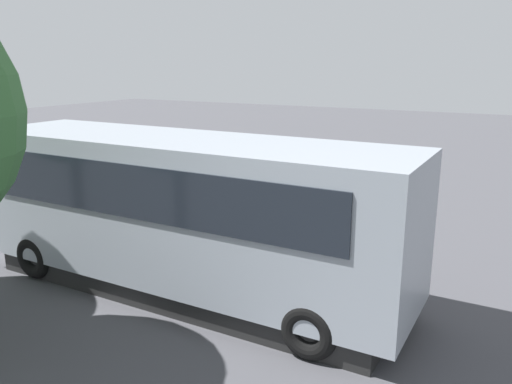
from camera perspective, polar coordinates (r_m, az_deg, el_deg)
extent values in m
plane|color=#424247|center=(15.14, -1.49, -3.84)|extent=(80.00, 80.00, 0.00)
cube|color=#8C939E|center=(10.54, -8.11, -1.58)|extent=(9.48, 2.55, 2.80)
cube|color=black|center=(13.72, -24.03, 3.40)|extent=(0.07, 2.10, 1.23)
cube|color=black|center=(11.41, -4.37, 2.64)|extent=(7.95, 0.08, 1.01)
cube|color=black|center=(9.46, -12.87, -0.13)|extent=(7.95, 0.08, 1.01)
cube|color=red|center=(11.69, -4.28, -2.75)|extent=(8.33, 0.08, 0.28)
cube|color=black|center=(11.09, -7.82, -9.68)|extent=(8.72, 2.35, 0.45)
torus|color=black|center=(13.86, -16.07, -3.97)|extent=(1.00, 0.33, 1.00)
torus|color=black|center=(12.48, -23.44, -6.65)|extent=(1.00, 0.33, 1.00)
torus|color=black|center=(10.49, 10.90, -9.63)|extent=(1.00, 0.33, 1.00)
torus|color=black|center=(8.58, 5.91, -15.13)|extent=(1.00, 0.33, 1.00)
cylinder|color=black|center=(12.72, 3.46, -5.25)|extent=(0.15, 0.15, 0.75)
cube|color=black|center=(12.90, 3.46, -6.90)|extent=(0.17, 0.28, 0.10)
cylinder|color=black|center=(12.70, 4.17, -5.30)|extent=(0.15, 0.15, 0.75)
cube|color=black|center=(12.88, 4.17, -6.95)|extent=(0.17, 0.28, 0.10)
cube|color=navy|center=(12.50, 3.87, -2.30)|extent=(0.44, 0.37, 0.63)
cylinder|color=navy|center=(12.53, 2.79, -2.16)|extent=(0.11, 0.11, 0.59)
sphere|color=tan|center=(12.62, 2.77, -3.46)|extent=(0.11, 0.11, 0.09)
cylinder|color=navy|center=(12.46, 4.96, -2.30)|extent=(0.11, 0.11, 0.59)
sphere|color=tan|center=(12.54, 4.93, -3.60)|extent=(0.11, 0.11, 0.09)
sphere|color=tan|center=(12.38, 3.90, -0.33)|extent=(0.28, 0.28, 0.23)
cylinder|color=black|center=(13.15, -1.16, -4.49)|extent=(0.13, 0.13, 0.78)
cube|color=black|center=(13.33, -1.07, -6.17)|extent=(0.11, 0.26, 0.10)
cylinder|color=black|center=(13.08, -0.53, -4.59)|extent=(0.13, 0.13, 0.78)
cube|color=black|center=(13.26, -0.45, -6.28)|extent=(0.11, 0.26, 0.10)
cube|color=#D8F233|center=(12.90, -0.86, -1.55)|extent=(0.39, 0.30, 0.65)
cube|color=silver|center=(12.90, -0.86, -1.55)|extent=(0.40, 0.31, 0.06)
cylinder|color=#D8F233|center=(13.01, -1.80, -1.36)|extent=(0.09, 0.09, 0.61)
sphere|color=tan|center=(13.09, -1.79, -2.65)|extent=(0.09, 0.09, 0.09)
cylinder|color=#D8F233|center=(12.80, 0.10, -1.61)|extent=(0.09, 0.09, 0.61)
sphere|color=tan|center=(12.88, 0.10, -2.92)|extent=(0.09, 0.09, 0.09)
sphere|color=tan|center=(12.79, -0.87, 0.43)|extent=(0.25, 0.25, 0.23)
cylinder|color=#473823|center=(13.75, -5.45, -3.79)|extent=(0.13, 0.13, 0.75)
cube|color=black|center=(13.91, -5.33, -5.34)|extent=(0.12, 0.27, 0.10)
cylinder|color=#473823|center=(13.68, -4.86, -3.88)|extent=(0.13, 0.13, 0.75)
cube|color=black|center=(13.84, -4.74, -5.43)|extent=(0.12, 0.27, 0.10)
cube|color=black|center=(13.52, -5.22, -1.07)|extent=(0.40, 0.31, 0.62)
cylinder|color=black|center=(13.62, -6.10, -0.90)|extent=(0.10, 0.10, 0.59)
sphere|color=tan|center=(13.70, -6.07, -2.09)|extent=(0.10, 0.10, 0.09)
cylinder|color=black|center=(13.40, -4.32, -1.12)|extent=(0.10, 0.10, 0.59)
sphere|color=tan|center=(13.48, -4.29, -2.33)|extent=(0.10, 0.10, 0.09)
sphere|color=tan|center=(13.41, -5.26, 0.76)|extent=(0.25, 0.25, 0.22)
torus|color=black|center=(14.13, -12.61, -4.24)|extent=(0.61, 0.18, 0.60)
cylinder|color=silver|center=(14.13, -12.61, -4.24)|extent=(0.13, 0.11, 0.12)
torus|color=black|center=(13.35, -7.57, -5.12)|extent=(0.61, 0.18, 0.60)
cylinder|color=silver|center=(13.35, -7.57, -5.12)|extent=(0.13, 0.13, 0.12)
cylinder|color=silver|center=(14.00, -12.52, -2.91)|extent=(0.32, 0.08, 0.67)
cube|color=#0C19B2|center=(13.66, -10.47, -3.32)|extent=(0.86, 0.35, 0.36)
cube|color=black|center=(13.39, -8.79, -3.39)|extent=(0.54, 0.26, 0.20)
cylinder|color=silver|center=(13.42, -9.49, -4.54)|extent=(0.46, 0.12, 0.08)
cylinder|color=black|center=(13.88, -12.42, -1.76)|extent=(0.08, 0.58, 0.04)
torus|color=black|center=(17.39, -0.10, -0.40)|extent=(0.59, 0.40, 0.60)
cylinder|color=silver|center=(17.39, -0.10, -0.40)|extent=(0.15, 0.15, 0.12)
torus|color=black|center=(17.84, -1.57, 3.84)|extent=(0.80, 0.51, 0.84)
cylinder|color=silver|center=(17.84, -1.57, 3.84)|extent=(0.16, 0.16, 0.12)
cylinder|color=silver|center=(17.12, 0.35, 0.21)|extent=(0.64, 0.38, 0.22)
cube|color=#0C19B2|center=(17.31, -0.31, 1.99)|extent=(0.82, 0.62, 0.89)
cube|color=black|center=(17.43, -0.73, 3.48)|extent=(0.51, 0.42, 0.54)
cylinder|color=silver|center=(17.67, -0.58, 2.81)|extent=(0.33, 0.23, 0.41)
cylinder|color=black|center=(16.90, 0.75, 0.77)|extent=(0.31, 0.53, 0.04)
cube|color=black|center=(17.11, 0.04, 2.62)|extent=(0.54, 0.51, 0.50)
sphere|color=#0C59B2|center=(16.84, 0.74, 1.65)|extent=(0.35, 0.35, 0.26)
cylinder|color=black|center=(16.92, -0.17, 1.68)|extent=(0.44, 0.30, 0.23)
cylinder|color=black|center=(17.32, -1.11, 2.62)|extent=(0.38, 0.27, 0.31)
cylinder|color=black|center=(17.11, 0.85, 1.82)|extent=(0.44, 0.30, 0.23)
cylinder|color=black|center=(17.51, -0.10, 2.74)|extent=(0.38, 0.27, 0.31)
cube|color=orange|center=(16.37, 6.29, -2.47)|extent=(0.34, 0.34, 0.03)
cone|color=orange|center=(16.28, 6.32, -1.41)|extent=(0.26, 0.26, 0.60)
cylinder|color=white|center=(16.29, 6.32, -1.51)|extent=(0.19, 0.19, 0.07)
cube|color=white|center=(15.71, 9.23, -3.34)|extent=(0.20, 4.74, 0.01)
cube|color=white|center=(16.64, 1.25, -2.14)|extent=(0.19, 4.51, 0.01)
cube|color=white|center=(17.87, -5.74, -1.06)|extent=(0.19, 4.47, 0.01)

